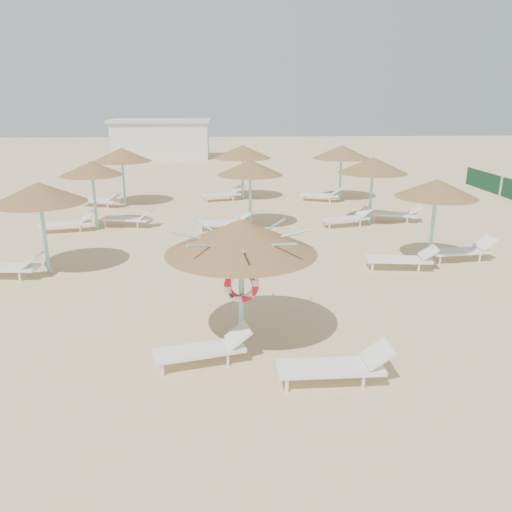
{
  "coord_description": "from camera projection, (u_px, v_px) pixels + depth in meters",
  "views": [
    {
      "loc": [
        -0.49,
        -9.35,
        4.9
      ],
      "look_at": [
        0.19,
        2.03,
        1.3
      ],
      "focal_mm": 35.0,
      "sensor_mm": 36.0,
      "label": 1
    }
  ],
  "objects": [
    {
      "name": "lounger_main_b",
      "position": [
        338.0,
        366.0,
        8.89
      ],
      "size": [
        2.05,
        0.64,
        0.74
      ],
      "rotation": [
        0.0,
        0.0,
        0.01
      ],
      "color": "white",
      "rests_on": "ground"
    },
    {
      "name": "main_palapa",
      "position": [
        241.0,
        237.0,
        9.69
      ],
      "size": [
        3.0,
        3.0,
        2.69
      ],
      "color": "#7CD8D1",
      "rests_on": "ground"
    },
    {
      "name": "lounger_main_a",
      "position": [
        206.0,
        348.0,
        9.57
      ],
      "size": [
        1.95,
        0.99,
        0.68
      ],
      "rotation": [
        0.0,
        0.0,
        0.24
      ],
      "color": "white",
      "rests_on": "ground"
    },
    {
      "name": "ground",
      "position": [
        253.0,
        345.0,
        10.4
      ],
      "size": [
        120.0,
        120.0,
        0.0
      ],
      "primitive_type": "plane",
      "color": "#E1B989",
      "rests_on": "ground"
    },
    {
      "name": "service_hut",
      "position": [
        162.0,
        139.0,
        42.88
      ],
      "size": [
        8.4,
        4.4,
        3.25
      ],
      "color": "silver",
      "rests_on": "ground"
    },
    {
      "name": "palapa_field",
      "position": [
        243.0,
        165.0,
        20.51
      ],
      "size": [
        15.75,
        13.72,
        2.72
      ],
      "color": "#7CD8D1",
      "rests_on": "ground"
    }
  ]
}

